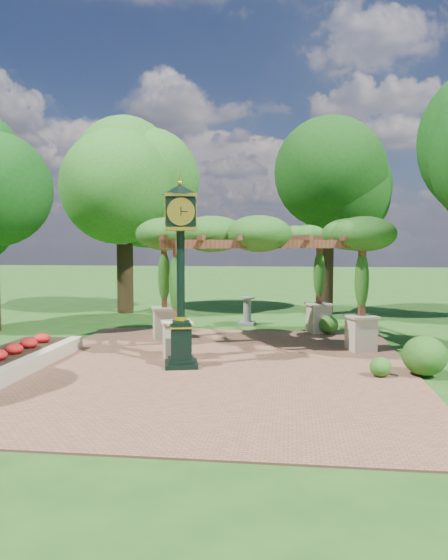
# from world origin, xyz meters

# --- Properties ---
(ground) EXTENTS (120.00, 120.00, 0.00)m
(ground) POSITION_xyz_m (0.00, 0.00, 0.00)
(ground) COLOR #1E4714
(ground) RESTS_ON ground
(brick_plaza) EXTENTS (10.00, 12.00, 0.04)m
(brick_plaza) POSITION_xyz_m (0.00, 1.00, 0.02)
(brick_plaza) COLOR brown
(brick_plaza) RESTS_ON ground
(border_wall) EXTENTS (0.35, 5.00, 0.40)m
(border_wall) POSITION_xyz_m (-4.60, 0.50, 0.20)
(border_wall) COLOR #C6B793
(border_wall) RESTS_ON ground
(flower_bed) EXTENTS (1.50, 5.00, 0.36)m
(flower_bed) POSITION_xyz_m (-5.50, 0.50, 0.18)
(flower_bed) COLOR red
(flower_bed) RESTS_ON ground
(pedestal_clock) EXTENTS (1.14, 1.14, 4.80)m
(pedestal_clock) POSITION_xyz_m (-0.93, 0.92, 2.87)
(pedestal_clock) COLOR black
(pedestal_clock) RESTS_ON brick_plaza
(pergola) EXTENTS (7.36, 5.87, 4.03)m
(pergola) POSITION_xyz_m (0.82, 4.33, 3.31)
(pergola) COLOR beige
(pergola) RESTS_ON brick_plaza
(sundial) EXTENTS (0.68, 0.68, 1.11)m
(sundial) POSITION_xyz_m (0.17, 8.57, 0.49)
(sundial) COLOR gray
(sundial) RESTS_ON ground
(shrub_front) EXTENTS (0.67, 0.67, 0.47)m
(shrub_front) POSITION_xyz_m (4.05, 0.47, 0.28)
(shrub_front) COLOR #255919
(shrub_front) RESTS_ON brick_plaza
(shrub_mid) EXTENTS (1.40, 1.40, 0.96)m
(shrub_mid) POSITION_xyz_m (5.13, 0.74, 0.52)
(shrub_mid) COLOR #245016
(shrub_mid) RESTS_ON brick_plaza
(shrub_back) EXTENTS (0.91, 0.91, 0.64)m
(shrub_back) POSITION_xyz_m (3.20, 6.56, 0.36)
(shrub_back) COLOR #2F641D
(shrub_back) RESTS_ON brick_plaza
(tree_west_far) EXTENTS (4.91, 4.91, 8.20)m
(tree_west_far) POSITION_xyz_m (-5.77, 11.67, 5.63)
(tree_west_far) COLOR black
(tree_west_far) RESTS_ON ground
(tree_north) EXTENTS (4.48, 4.48, 7.74)m
(tree_north) POSITION_xyz_m (3.42, 12.27, 5.31)
(tree_north) COLOR #342015
(tree_north) RESTS_ON ground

